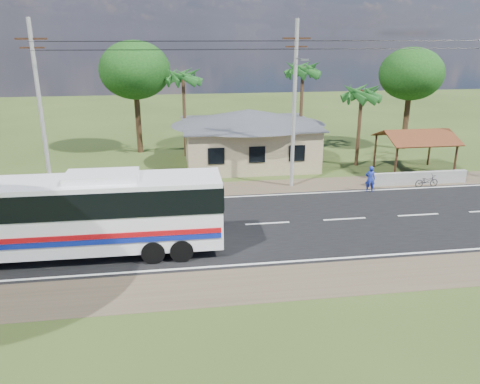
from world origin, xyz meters
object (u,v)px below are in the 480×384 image
object	(u,v)px
coach_bus	(81,210)
motorcycle	(427,181)
waiting_shed	(416,137)
person	(370,179)

from	to	relation	value
coach_bus	motorcycle	size ratio (longest dim) A/B	7.77
waiting_shed	person	size ratio (longest dim) A/B	2.90
motorcycle	person	size ratio (longest dim) A/B	0.94
motorcycle	waiting_shed	bearing A→B (deg)	-15.96
waiting_shed	person	bearing A→B (deg)	-141.95
waiting_shed	coach_bus	bearing A→B (deg)	-153.66
person	waiting_shed	bearing A→B (deg)	-120.77
coach_bus	waiting_shed	bearing A→B (deg)	26.83
coach_bus	person	xyz separation A→B (m)	(17.27, 7.07, -1.43)
motorcycle	person	distance (m)	4.34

